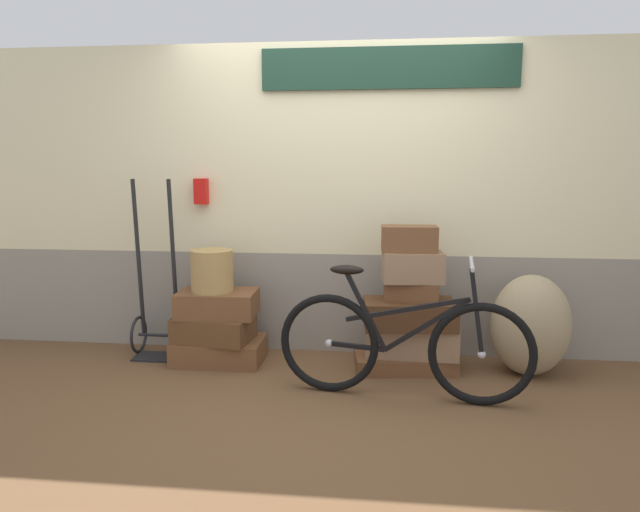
# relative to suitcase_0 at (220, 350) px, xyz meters

# --- Properties ---
(ground) EXTENTS (9.56, 5.20, 0.06)m
(ground) POSITION_rel_suitcase_0_xyz_m (0.88, -0.41, -0.12)
(ground) COLOR brown
(station_building) EXTENTS (7.56, 0.74, 2.40)m
(station_building) POSITION_rel_suitcase_0_xyz_m (0.89, 0.43, 1.12)
(station_building) COLOR gray
(station_building) RESTS_ON ground
(suitcase_0) EXTENTS (0.67, 0.44, 0.18)m
(suitcase_0) POSITION_rel_suitcase_0_xyz_m (0.00, 0.00, 0.00)
(suitcase_0) COLOR brown
(suitcase_0) RESTS_ON ground
(suitcase_1) EXTENTS (0.60, 0.43, 0.19)m
(suitcase_1) POSITION_rel_suitcase_0_xyz_m (-0.03, -0.03, 0.18)
(suitcase_1) COLOR brown
(suitcase_1) RESTS_ON suitcase_0
(suitcase_2) EXTENTS (0.59, 0.40, 0.19)m
(suitcase_2) POSITION_rel_suitcase_0_xyz_m (-0.00, -0.01, 0.37)
(suitcase_2) COLOR brown
(suitcase_2) RESTS_ON suitcase_1
(suitcase_3) EXTENTS (0.76, 0.45, 0.11)m
(suitcase_3) POSITION_rel_suitcase_0_xyz_m (1.40, -0.02, -0.03)
(suitcase_3) COLOR brown
(suitcase_3) RESTS_ON ground
(suitcase_4) EXTENTS (0.67, 0.39, 0.21)m
(suitcase_4) POSITION_rel_suitcase_0_xyz_m (1.45, 0.01, 0.13)
(suitcase_4) COLOR #937051
(suitcase_4) RESTS_ON suitcase_3
(suitcase_5) EXTENTS (0.68, 0.41, 0.20)m
(suitcase_5) POSITION_rel_suitcase_0_xyz_m (1.43, -0.04, 0.34)
(suitcase_5) COLOR #4C2D19
(suitcase_5) RESTS_ON suitcase_4
(suitcase_6) EXTENTS (0.39, 0.25, 0.14)m
(suitcase_6) POSITION_rel_suitcase_0_xyz_m (1.43, -0.02, 0.50)
(suitcase_6) COLOR brown
(suitcase_6) RESTS_ON suitcase_5
(suitcase_7) EXTENTS (0.44, 0.28, 0.22)m
(suitcase_7) POSITION_rel_suitcase_0_xyz_m (1.44, -0.03, 0.68)
(suitcase_7) COLOR #937051
(suitcase_7) RESTS_ON suitcase_6
(suitcase_8) EXTENTS (0.40, 0.22, 0.18)m
(suitcase_8) POSITION_rel_suitcase_0_xyz_m (1.41, -0.02, 0.88)
(suitcase_8) COLOR brown
(suitcase_8) RESTS_ON suitcase_7
(wicker_basket) EXTENTS (0.31, 0.31, 0.31)m
(wicker_basket) POSITION_rel_suitcase_0_xyz_m (-0.04, -0.02, 0.62)
(wicker_basket) COLOR #A8844C
(wicker_basket) RESTS_ON suitcase_2
(luggage_trolley) EXTENTS (0.37, 0.37, 1.38)m
(luggage_trolley) POSITION_rel_suitcase_0_xyz_m (-0.53, 0.12, 0.24)
(luggage_trolley) COLOR black
(luggage_trolley) RESTS_ON ground
(burlap_sack) EXTENTS (0.55, 0.47, 0.73)m
(burlap_sack) POSITION_rel_suitcase_0_xyz_m (2.27, -0.03, 0.27)
(burlap_sack) COLOR #9E8966
(burlap_sack) RESTS_ON ground
(bicycle) EXTENTS (1.62, 0.46, 0.91)m
(bicycle) POSITION_rel_suitcase_0_xyz_m (1.36, -0.55, 0.26)
(bicycle) COLOR black
(bicycle) RESTS_ON ground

